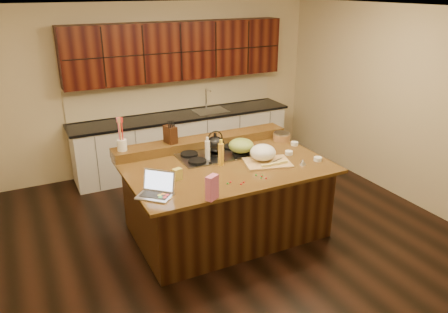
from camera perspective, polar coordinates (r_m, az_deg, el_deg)
name	(u,v)px	position (r m, az deg, el deg)	size (l,w,h in m)	color
room	(226,130)	(5.11, 0.25, 3.47)	(5.52, 5.02, 2.72)	black
island	(226,198)	(5.45, 0.24, -5.42)	(2.40, 1.60, 0.92)	black
back_ledge	(202,142)	(5.83, -2.85, 1.93)	(2.40, 0.30, 0.12)	black
cooktop	(215,155)	(5.50, -1.16, 0.24)	(0.92, 0.52, 0.05)	gray
back_counter	(182,111)	(7.28, -5.55, 5.92)	(3.70, 0.66, 2.40)	silver
kettle	(215,145)	(5.46, -1.17, 1.57)	(0.24, 0.24, 0.21)	black
green_bowl	(241,146)	(5.48, 2.25, 1.44)	(0.32, 0.32, 0.18)	olive
laptop	(157,189)	(4.54, -8.79, -4.19)	(0.44, 0.43, 0.24)	#B7B7BC
oil_bottle	(221,154)	(5.18, -0.40, 0.27)	(0.07, 0.07, 0.27)	gold
vinegar_bottle	(208,151)	(5.33, -2.17, 0.77)	(0.06, 0.06, 0.25)	silver
wooden_tray	(264,155)	(5.30, 5.25, 0.23)	(0.63, 0.52, 0.22)	tan
ramekin_a	(318,159)	(5.47, 12.16, -0.32)	(0.10, 0.10, 0.04)	white
ramekin_b	(295,144)	(5.95, 9.20, 1.68)	(0.10, 0.10, 0.04)	white
ramekin_c	(289,153)	(5.61, 8.47, 0.50)	(0.10, 0.10, 0.04)	white
strainer_bowl	(281,137)	(6.11, 7.51, 2.54)	(0.24, 0.24, 0.09)	#996B3F
kitchen_timer	(303,162)	(5.32, 10.25, -0.69)	(0.08, 0.08, 0.07)	silver
pink_bag	(212,188)	(4.37, -1.57, -4.07)	(0.14, 0.07, 0.26)	#C05A83
candy_plate	(163,197)	(4.49, -7.93, -5.26)	(0.18, 0.18, 0.01)	white
package_box	(177,174)	(4.85, -6.11, -2.32)	(0.09, 0.07, 0.13)	gold
utensil_crock	(122,145)	(5.47, -13.18, 1.47)	(0.12, 0.12, 0.14)	white
knife_block	(170,135)	(5.62, -7.02, 2.87)	(0.11, 0.18, 0.22)	black
gumdrop_0	(241,184)	(4.72, 2.25, -3.62)	(0.02, 0.02, 0.02)	red
gumdrop_1	(228,183)	(4.73, 0.47, -3.54)	(0.02, 0.02, 0.02)	#198C26
gumdrop_2	(244,182)	(4.77, 2.60, -3.38)	(0.02, 0.02, 0.02)	red
gumdrop_3	(261,178)	(4.89, 4.85, -2.78)	(0.02, 0.02, 0.02)	#198C26
gumdrop_4	(231,182)	(4.77, 0.86, -3.33)	(0.02, 0.02, 0.02)	red
gumdrop_5	(262,175)	(4.94, 5.02, -2.49)	(0.02, 0.02, 0.02)	#198C26
gumdrop_6	(266,178)	(4.88, 5.52, -2.82)	(0.02, 0.02, 0.02)	red
gumdrop_7	(256,175)	(4.95, 4.20, -2.42)	(0.02, 0.02, 0.02)	#198C26
gumdrop_8	(262,176)	(4.92, 4.93, -2.59)	(0.02, 0.02, 0.02)	red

